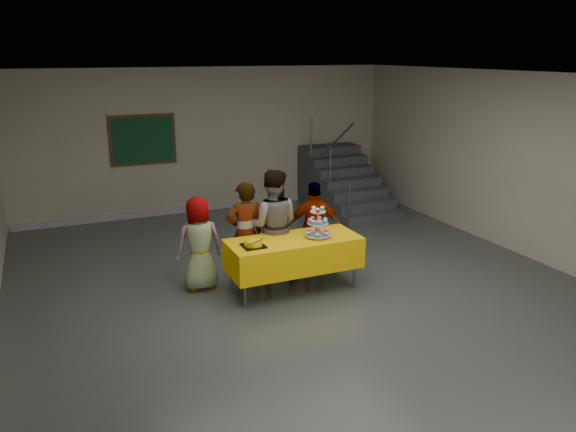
% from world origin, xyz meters
% --- Properties ---
extents(room_shell, '(10.00, 10.04, 3.02)m').
position_xyz_m(room_shell, '(0.00, 0.02, 2.13)').
color(room_shell, '#4C514C').
rests_on(room_shell, ground).
extents(bake_table, '(1.88, 0.78, 0.77)m').
position_xyz_m(bake_table, '(-0.12, 0.39, 0.56)').
color(bake_table, '#595960').
rests_on(bake_table, ground).
extents(cupcake_stand, '(0.38, 0.38, 0.44)m').
position_xyz_m(cupcake_stand, '(0.23, 0.34, 0.94)').
color(cupcake_stand, silver).
rests_on(cupcake_stand, bake_table).
extents(bear_cake, '(0.32, 0.36, 0.12)m').
position_xyz_m(bear_cake, '(-0.75, 0.32, 0.83)').
color(bear_cake, black).
rests_on(bear_cake, bake_table).
extents(schoolchild_a, '(0.67, 0.44, 1.36)m').
position_xyz_m(schoolchild_a, '(-1.32, 0.99, 0.68)').
color(schoolchild_a, slate).
rests_on(schoolchild_a, ground).
extents(schoolchild_b, '(0.57, 0.39, 1.52)m').
position_xyz_m(schoolchild_b, '(-0.65, 0.95, 0.76)').
color(schoolchild_b, slate).
rests_on(schoolchild_b, ground).
extents(schoolchild_c, '(1.00, 0.91, 1.67)m').
position_xyz_m(schoolchild_c, '(-0.22, 0.92, 0.84)').
color(schoolchild_c, '#5C5D65').
rests_on(schoolchild_c, ground).
extents(schoolchild_d, '(0.90, 0.61, 1.42)m').
position_xyz_m(schoolchild_d, '(0.48, 0.92, 0.71)').
color(schoolchild_d, slate).
rests_on(schoolchild_d, ground).
extents(staircase, '(1.30, 2.40, 2.04)m').
position_xyz_m(staircase, '(2.70, 4.13, 0.49)').
color(staircase, '#424447').
rests_on(staircase, ground).
extents(noticeboard, '(1.30, 0.05, 1.00)m').
position_xyz_m(noticeboard, '(-1.36, 4.96, 1.60)').
color(noticeboard, '#472B16').
rests_on(noticeboard, ground).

